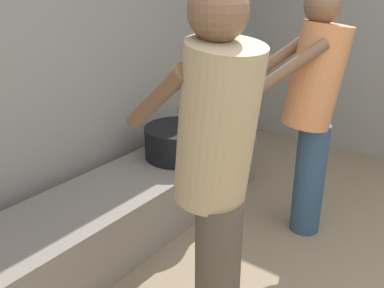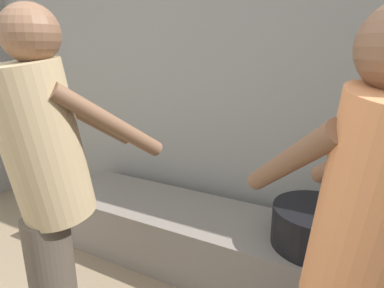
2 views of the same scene
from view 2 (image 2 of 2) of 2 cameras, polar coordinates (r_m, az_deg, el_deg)
block_enclosure_rear at (r=2.51m, az=8.92°, el=8.86°), size 5.42×0.20×2.35m
hearth_ledge at (r=2.36m, az=4.92°, el=-16.86°), size 2.65×0.60×0.40m
cooking_pot_main at (r=2.05m, az=20.67°, el=-13.18°), size 0.49×0.49×0.68m
cook_in_tan_shirt at (r=1.51m, az=-23.57°, el=-6.20°), size 0.54×0.75×1.65m
cook_in_orange_shirt at (r=1.07m, az=28.12°, el=-18.29°), size 0.68×0.71×1.60m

